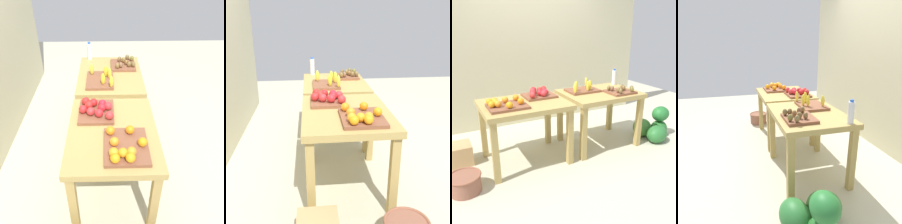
% 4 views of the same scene
% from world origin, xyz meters
% --- Properties ---
extents(ground_plane, '(8.00, 8.00, 0.00)m').
position_xyz_m(ground_plane, '(0.00, 0.00, 0.00)').
color(ground_plane, beige).
extents(back_wall, '(4.40, 0.12, 3.00)m').
position_xyz_m(back_wall, '(0.00, 1.35, 1.50)').
color(back_wall, beige).
rests_on(back_wall, ground_plane).
extents(display_table_left, '(1.04, 0.80, 0.79)m').
position_xyz_m(display_table_left, '(-0.56, 0.00, 0.67)').
color(display_table_left, tan).
rests_on(display_table_left, ground_plane).
extents(display_table_right, '(1.04, 0.80, 0.79)m').
position_xyz_m(display_table_right, '(0.56, 0.00, 0.67)').
color(display_table_right, tan).
rests_on(display_table_right, ground_plane).
extents(orange_bin, '(0.45, 0.36, 0.11)m').
position_xyz_m(orange_bin, '(-0.81, -0.09, 0.83)').
color(orange_bin, brown).
rests_on(orange_bin, display_table_left).
extents(apple_bin, '(0.40, 0.34, 0.11)m').
position_xyz_m(apple_bin, '(-0.30, 0.15, 0.83)').
color(apple_bin, brown).
rests_on(apple_bin, display_table_left).
extents(banana_crate, '(0.45, 0.32, 0.17)m').
position_xyz_m(banana_crate, '(0.35, 0.11, 0.83)').
color(banana_crate, brown).
rests_on(banana_crate, display_table_right).
extents(kiwi_bin, '(0.36, 0.33, 0.10)m').
position_xyz_m(kiwi_bin, '(0.77, -0.19, 0.82)').
color(kiwi_bin, brown).
rests_on(kiwi_bin, display_table_right).
extents(water_bottle, '(0.07, 0.07, 0.25)m').
position_xyz_m(water_bottle, '(1.02, 0.28, 0.90)').
color(water_bottle, silver).
rests_on(water_bottle, display_table_right).
extents(watermelon_pile, '(0.62, 0.65, 0.48)m').
position_xyz_m(watermelon_pile, '(1.43, -0.24, 0.18)').
color(watermelon_pile, '#266929').
rests_on(watermelon_pile, ground_plane).
extents(wicker_basket, '(0.35, 0.35, 0.20)m').
position_xyz_m(wicker_basket, '(-1.36, -0.35, 0.11)').
color(wicker_basket, '#8D5743').
rests_on(wicker_basket, ground_plane).
extents(cardboard_produce_box, '(0.40, 0.30, 0.26)m').
position_xyz_m(cardboard_produce_box, '(-1.40, 0.30, 0.13)').
color(cardboard_produce_box, tan).
rests_on(cardboard_produce_box, ground_plane).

